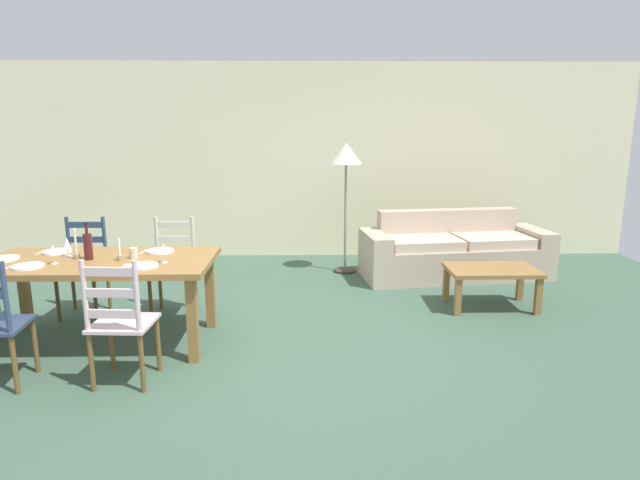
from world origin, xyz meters
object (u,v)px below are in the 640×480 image
(dining_chair_far_left, at_px, (84,267))
(wine_glass_far_left, at_px, (67,243))
(wine_glass_near_left, at_px, (53,251))
(dining_chair_near_right, at_px, (120,322))
(couch, at_px, (453,252))
(wine_glass_near_right, at_px, (164,249))
(coffee_cup_primary, at_px, (134,253))
(dining_chair_far_right, at_px, (174,266))
(wine_bottle, at_px, (88,246))
(dining_table, at_px, (99,269))
(standing_lamp, at_px, (346,162))
(coffee_table, at_px, (491,274))

(dining_chair_far_left, xyz_separation_m, wine_glass_far_left, (0.16, -0.66, 0.38))
(wine_glass_near_left, bearing_deg, dining_chair_far_left, 100.08)
(dining_chair_near_right, bearing_deg, couch, 41.79)
(wine_glass_near_right, relative_size, coffee_cup_primary, 1.79)
(wine_glass_near_left, xyz_separation_m, wine_glass_near_right, (0.88, 0.02, 0.00))
(coffee_cup_primary, bearing_deg, wine_glass_near_left, -162.99)
(wine_glass_near_left, relative_size, coffee_cup_primary, 1.79)
(wine_glass_near_left, bearing_deg, dining_chair_far_right, 52.13)
(coffee_cup_primary, relative_size, couch, 0.04)
(wine_bottle, height_order, wine_glass_near_right, wine_bottle)
(dining_table, height_order, dining_chair_far_left, dining_chair_far_left)
(wine_bottle, bearing_deg, standing_lamp, 44.57)
(standing_lamp, bearing_deg, dining_table, -134.66)
(dining_chair_far_left, relative_size, wine_glass_far_left, 5.96)
(wine_bottle, distance_m, couch, 4.23)
(wine_bottle, bearing_deg, couch, 29.73)
(standing_lamp, bearing_deg, couch, -7.85)
(dining_chair_near_right, distance_m, wine_bottle, 0.97)
(wine_bottle, relative_size, wine_glass_near_right, 1.96)
(dining_chair_far_right, height_order, wine_bottle, wine_bottle)
(coffee_cup_primary, xyz_separation_m, standing_lamp, (1.94, 2.22, 0.62))
(coffee_cup_primary, relative_size, standing_lamp, 0.05)
(dining_chair_far_left, bearing_deg, dining_chair_near_right, -59.88)
(wine_glass_near_left, bearing_deg, wine_bottle, 31.35)
(dining_chair_near_right, bearing_deg, coffee_cup_primary, 99.64)
(dining_chair_near_right, distance_m, wine_glass_near_right, 0.75)
(dining_chair_far_left, xyz_separation_m, wine_glass_near_left, (0.16, -0.92, 0.38))
(wine_glass_far_left, bearing_deg, dining_chair_far_right, 42.50)
(couch, relative_size, coffee_table, 2.63)
(dining_chair_near_right, relative_size, wine_glass_near_right, 5.96)
(dining_chair_far_left, xyz_separation_m, dining_chair_far_right, (0.88, 0.00, 0.00))
(coffee_table, bearing_deg, coffee_cup_primary, -166.19)
(dining_chair_far_left, distance_m, couch, 4.24)
(wine_glass_near_left, height_order, wine_glass_near_right, same)
(dining_chair_far_right, height_order, wine_glass_far_left, dining_chair_far_right)
(wine_glass_far_left, bearing_deg, coffee_cup_primary, -8.18)
(wine_glass_near_right, xyz_separation_m, standing_lamp, (1.64, 2.38, 0.55))
(coffee_cup_primary, bearing_deg, coffee_table, 13.81)
(dining_chair_far_right, bearing_deg, dining_chair_far_left, -179.74)
(dining_chair_far_right, xyz_separation_m, wine_glass_far_left, (-0.72, -0.66, 0.38))
(wine_glass_near_right, bearing_deg, dining_chair_near_right, -104.83)
(wine_glass_far_left, height_order, couch, wine_glass_far_left)
(dining_table, height_order, wine_glass_near_left, wine_glass_near_left)
(wine_glass_near_left, bearing_deg, standing_lamp, 43.57)
(couch, bearing_deg, standing_lamp, 172.15)
(wine_glass_near_right, xyz_separation_m, couch, (2.99, 2.19, -0.57))
(dining_chair_far_left, xyz_separation_m, couch, (4.03, 1.30, -0.19))
(dining_chair_near_right, xyz_separation_m, wine_glass_far_left, (-0.72, 0.86, 0.38))
(dining_chair_far_right, xyz_separation_m, coffee_table, (3.22, 0.08, -0.12))
(wine_bottle, bearing_deg, wine_glass_far_left, 151.35)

